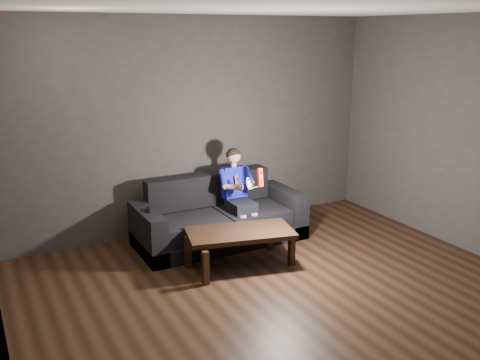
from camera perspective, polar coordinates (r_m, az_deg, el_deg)
floor at (r=5.16m, az=6.77°, el=-13.52°), size 5.00×5.00×0.00m
back_wall at (r=6.80m, az=-4.88°, el=5.81°), size 5.00×0.04×2.70m
ceiling at (r=4.52m, az=7.91°, el=18.00°), size 5.00×5.00×0.02m
sofa at (r=6.56m, az=-2.26°, el=-4.41°), size 2.03×0.88×0.79m
child at (r=6.49m, az=-0.25°, el=-0.78°), size 0.43×0.53×1.05m
wii_remote_red at (r=6.12m, az=2.18°, el=0.29°), size 0.05×0.08×0.22m
nunchuk_white at (r=6.07m, az=0.91°, el=-0.35°), size 0.07×0.10×0.15m
wii_remote_black at (r=6.08m, az=-9.79°, el=-3.17°), size 0.07×0.15×0.03m
coffee_table at (r=5.83m, az=0.00°, el=-5.94°), size 1.24×0.82×0.42m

